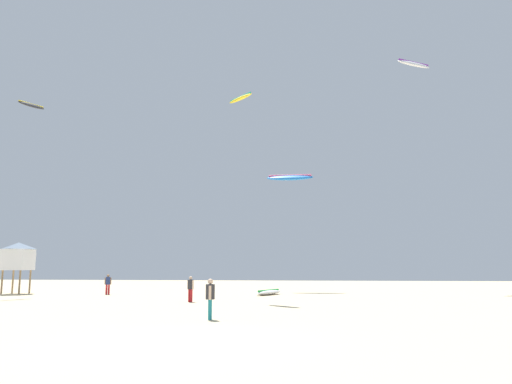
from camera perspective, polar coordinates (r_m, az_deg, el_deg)
name	(u,v)px	position (r m, az deg, el deg)	size (l,w,h in m)	color
ground_plane	(189,342)	(15.74, -7.70, -16.78)	(120.00, 120.00, 0.00)	beige
person_foreground	(210,296)	(21.77, -5.30, -11.81)	(0.39, 0.57, 1.73)	teal
person_midground	(190,287)	(32.08, -7.56, -10.79)	(0.46, 0.36, 1.61)	#B21E23
person_left	(108,283)	(41.46, -16.70, -9.98)	(0.51, 0.36, 1.59)	#B21E23
kite_grounded_near	(269,292)	(39.32, 1.46, -11.49)	(2.34, 3.56, 0.45)	white
lifeguard_tower	(18,256)	(45.40, -25.74, -6.65)	(2.30, 2.30, 4.15)	#8C704C
kite_aloft_0	(31,105)	(46.74, -24.49, 9.11)	(1.76, 2.43, 0.61)	#2D2D33
kite_aloft_1	(290,178)	(46.81, 3.94, 1.68)	(4.42, 1.47, 0.88)	blue
kite_aloft_3	(414,64)	(54.65, 17.72, 13.87)	(4.15, 3.10, 0.97)	white
kite_aloft_5	(240,98)	(36.46, -1.80, 10.75)	(2.33, 2.37, 0.56)	yellow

